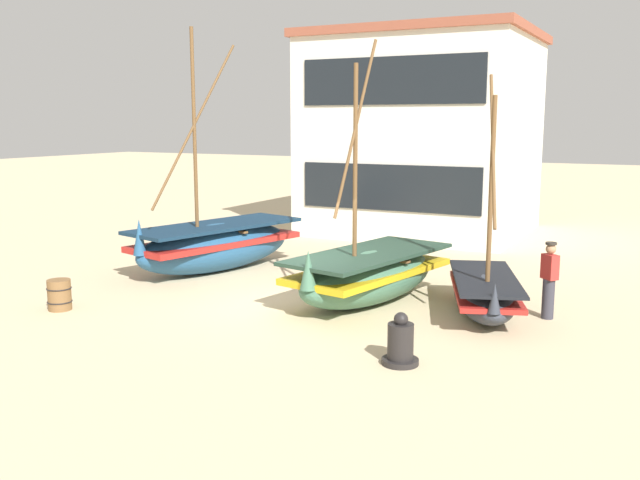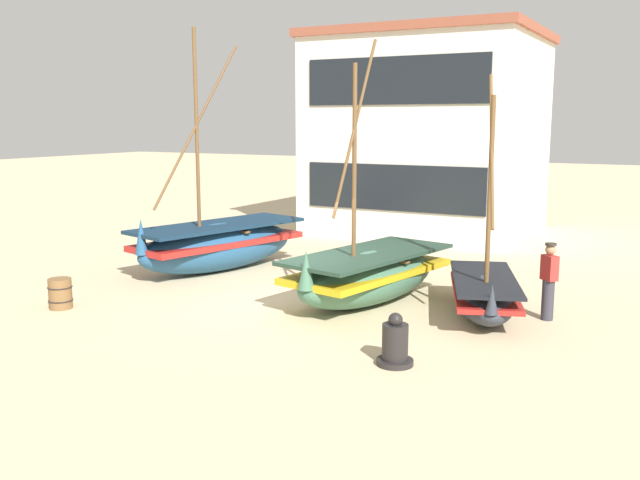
{
  "view_description": "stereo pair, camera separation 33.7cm",
  "coord_description": "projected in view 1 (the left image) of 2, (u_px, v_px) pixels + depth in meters",
  "views": [
    {
      "loc": [
        7.63,
        -13.84,
        4.26
      ],
      "look_at": [
        0.0,
        1.0,
        1.4
      ],
      "focal_mm": 39.28,
      "sensor_mm": 36.0,
      "label": 1
    },
    {
      "loc": [
        7.93,
        -13.68,
        4.26
      ],
      "look_at": [
        0.0,
        1.0,
        1.4
      ],
      "focal_mm": 39.28,
      "sensor_mm": 36.0,
      "label": 2
    }
  ],
  "objects": [
    {
      "name": "fishing_boat_far_right",
      "position": [
        368.0,
        275.0,
        16.47
      ],
      "size": [
        2.79,
        4.9,
        6.06
      ],
      "color": "#427056",
      "rests_on": "ground"
    },
    {
      "name": "fisherman_by_hull",
      "position": [
        549.0,
        281.0,
        15.1
      ],
      "size": [
        0.41,
        0.41,
        1.68
      ],
      "color": "#33333D",
      "rests_on": "ground"
    },
    {
      "name": "fishing_boat_near_left",
      "position": [
        485.0,
        293.0,
        15.46
      ],
      "size": [
        2.49,
        3.92,
        5.24
      ],
      "color": "#2D333D",
      "rests_on": "ground"
    },
    {
      "name": "ground_plane",
      "position": [
        300.0,
        306.0,
        16.29
      ],
      "size": [
        120.0,
        120.0,
        0.0
      ],
      "primitive_type": "plane",
      "color": "#CCB78E"
    },
    {
      "name": "harbor_building_main",
      "position": [
        423.0,
        134.0,
        26.74
      ],
      "size": [
        8.04,
        7.17,
        7.49
      ],
      "color": "silver",
      "rests_on": "ground"
    },
    {
      "name": "wooden_barrel",
      "position": [
        59.0,
        295.0,
        15.87
      ],
      "size": [
        0.56,
        0.56,
        0.7
      ],
      "color": "brown",
      "rests_on": "ground"
    },
    {
      "name": "capstan_winch",
      "position": [
        400.0,
        344.0,
        12.32
      ],
      "size": [
        0.66,
        0.66,
        0.95
      ],
      "color": "black",
      "rests_on": "ground"
    },
    {
      "name": "fishing_boat_centre_large",
      "position": [
        216.0,
        245.0,
        19.97
      ],
      "size": [
        3.08,
        5.54,
        6.71
      ],
      "color": "#23517A",
      "rests_on": "ground"
    }
  ]
}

